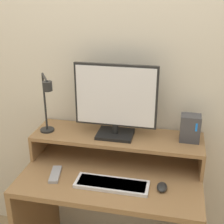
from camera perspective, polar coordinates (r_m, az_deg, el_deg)
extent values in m
cube|color=beige|center=(1.89, 2.08, 7.64)|extent=(6.00, 0.05, 2.50)
cube|color=olive|center=(1.81, -0.08, -11.42)|extent=(1.00, 0.60, 0.03)
cube|color=olive|center=(2.17, -13.41, -17.75)|extent=(0.03, 0.60, 0.71)
cube|color=olive|center=(2.03, -12.88, -5.14)|extent=(0.02, 0.29, 0.14)
cube|color=olive|center=(1.87, 16.04, -8.05)|extent=(0.02, 0.29, 0.14)
cube|color=olive|center=(1.85, 0.94, -4.57)|extent=(1.00, 0.29, 0.02)
cube|color=black|center=(1.84, 0.61, -4.05)|extent=(0.21, 0.17, 0.02)
cylinder|color=black|center=(1.83, 0.62, -2.99)|extent=(0.04, 0.04, 0.06)
cube|color=black|center=(1.75, 0.67, 2.96)|extent=(0.47, 0.02, 0.36)
cube|color=silver|center=(1.74, 0.60, 2.85)|extent=(0.45, 0.01, 0.34)
cylinder|color=black|center=(1.94, -11.75, -3.21)|extent=(0.08, 0.08, 0.01)
cylinder|color=black|center=(1.87, -12.18, 1.75)|extent=(0.01, 0.01, 0.35)
cylinder|color=black|center=(1.74, -12.23, 6.20)|extent=(0.10, 0.15, 0.01)
cylinder|color=black|center=(1.67, -11.73, 4.65)|extent=(0.05, 0.05, 0.05)
cube|color=#3D3D42|center=(1.81, 14.10, -2.88)|extent=(0.11, 0.09, 0.16)
cube|color=#1972F2|center=(1.76, 15.19, -2.75)|extent=(0.01, 0.00, 0.05)
cube|color=silver|center=(1.69, -0.03, -13.09)|extent=(0.39, 0.13, 0.02)
cube|color=#AFAFB3|center=(1.69, -0.03, -12.94)|extent=(0.36, 0.10, 0.01)
ellipsoid|color=black|center=(1.68, 9.13, -13.39)|extent=(0.05, 0.08, 0.03)
cube|color=#99999E|center=(1.80, -10.32, -11.15)|extent=(0.08, 0.16, 0.02)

